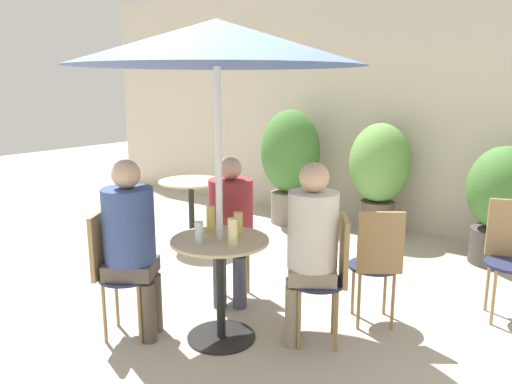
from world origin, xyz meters
The scene contains 20 objects.
ground_plane centered at (0.00, 0.00, 0.00)m, with size 20.00×20.00×0.00m, color #B2A899.
storefront_wall centered at (0.00, 3.41, 1.50)m, with size 10.00×0.06×3.00m.
cafe_table_near centered at (-0.01, 0.11, 0.48)m, with size 0.65×0.65×0.72m.
cafe_table_far centered at (-1.58, 1.45, 0.49)m, with size 0.68×0.68×0.72m.
bistro_chair_0 centered at (0.62, 0.51, 0.53)m, with size 0.42×0.42×0.88m.
bistro_chair_1 centered at (-0.41, 0.73, 0.53)m, with size 0.42×0.42×0.88m.
bistro_chair_2 centered at (-0.63, -0.29, 0.53)m, with size 0.42×0.42×0.88m.
bistro_chair_3 centered at (0.77, 0.89, 0.53)m, with size 0.42×0.42×0.88m.
bistro_chair_4 centered at (1.48, 1.67, 0.53)m, with size 0.40×0.41×0.88m.
seated_person_0 centered at (0.50, 0.43, 0.73)m, with size 0.42×0.41×1.24m.
seated_person_1 centered at (-0.33, 0.61, 0.70)m, with size 0.43×0.44×1.18m.
seated_person_2 centered at (-0.51, -0.22, 0.73)m, with size 0.43×0.42×1.24m.
beer_glass_0 centered at (0.14, 0.06, 0.80)m, with size 0.06×0.06×0.18m.
beer_glass_1 centered at (0.03, 0.26, 0.80)m, with size 0.06×0.06×0.16m.
beer_glass_2 centered at (-0.15, 0.17, 0.81)m, with size 0.06×0.06×0.19m.
beer_glass_3 centered at (-0.05, -0.04, 0.79)m, with size 0.06×0.06×0.14m.
potted_plant_0 centered at (-1.24, 2.85, 0.81)m, with size 0.73×0.73×1.42m.
potted_plant_1 centered at (-0.13, 2.98, 0.77)m, with size 0.68×0.68×1.30m.
potted_plant_2 centered at (1.19, 2.84, 0.63)m, with size 0.67×0.67×1.15m.
umbrella centered at (-0.01, 0.11, 1.96)m, with size 1.84×1.84×2.11m.
Camera 1 is at (2.08, -2.28, 1.73)m, focal length 35.00 mm.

